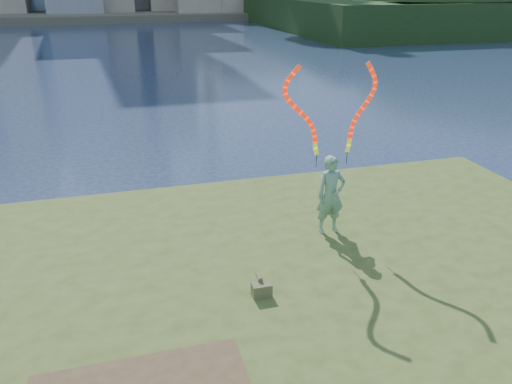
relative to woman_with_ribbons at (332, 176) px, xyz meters
name	(u,v)px	position (x,y,z in m)	size (l,w,h in m)	color
ground	(244,312)	(-2.47, -1.51, -2.19)	(320.00, 320.00, 0.00)	#17233B
grassy_knoll	(279,378)	(-2.47, -3.80, -1.85)	(20.00, 18.00, 0.80)	#39491A
far_shore	(119,12)	(-2.47, 93.49, -1.59)	(320.00, 40.00, 1.20)	#4E4939
woman_with_ribbons	(332,176)	(0.00, 0.00, 0.00)	(2.15, 0.45, 4.23)	#186833
canvas_bag	(261,289)	(-2.29, -2.11, -1.25)	(0.37, 0.42, 0.35)	#4E5531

